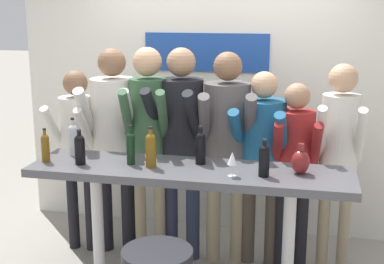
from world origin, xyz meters
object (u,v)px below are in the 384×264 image
(person_center_left, at_px, (148,128))
(wine_bottle_1, at_px, (131,147))
(person_center, at_px, (181,131))
(wine_bottle_2, at_px, (80,148))
(person_rightmost, at_px, (339,144))
(person_center_right, at_px, (227,135))
(person_right, at_px, (262,149))
(wine_bottle_0, at_px, (73,138))
(wine_bottle_3, at_px, (151,148))
(tasting_table, at_px, (189,189))
(decorative_vase, at_px, (300,162))
(person_left, at_px, (114,129))
(wine_glass_0, at_px, (232,159))
(wine_bottle_5, at_px, (264,159))
(person_far_right, at_px, (295,156))
(person_far_left, at_px, (78,140))
(wine_bottle_6, at_px, (45,146))
(wine_bottle_4, at_px, (200,146))

(person_center_left, relative_size, wine_bottle_1, 6.21)
(person_center, relative_size, wine_bottle_2, 6.95)
(person_rightmost, bearing_deg, person_center_right, -177.95)
(person_right, distance_m, wine_bottle_0, 1.53)
(person_center_left, distance_m, wine_bottle_3, 0.63)
(person_center_left, xyz_separation_m, wine_bottle_3, (0.20, -0.60, -0.01))
(tasting_table, relative_size, decorative_vase, 10.80)
(person_left, xyz_separation_m, wine_glass_0, (1.15, -0.75, 0.02))
(wine_bottle_2, height_order, wine_bottle_3, wine_bottle_3)
(wine_bottle_5, bearing_deg, wine_glass_0, -166.39)
(person_right, xyz_separation_m, person_far_right, (0.27, -0.04, -0.04))
(wine_bottle_5, bearing_deg, person_right, 96.00)
(person_far_left, distance_m, wine_glass_0, 1.64)
(wine_bottle_0, relative_size, wine_bottle_2, 1.14)
(wine_bottle_2, xyz_separation_m, wine_glass_0, (1.15, -0.05, -0.00))
(person_center_left, bearing_deg, person_far_right, -5.98)
(wine_bottle_1, height_order, wine_bottle_6, wine_bottle_1)
(person_center_right, xyz_separation_m, wine_bottle_2, (-0.99, -0.72, 0.02))
(wine_bottle_1, bearing_deg, person_center, 69.09)
(person_far_left, distance_m, wine_bottle_0, 0.51)
(person_center_left, xyz_separation_m, person_center, (0.27, 0.06, -0.03))
(wine_glass_0, bearing_deg, wine_bottle_6, 177.89)
(person_right, bearing_deg, person_far_left, -172.52)
(wine_bottle_2, xyz_separation_m, wine_bottle_4, (0.88, 0.20, 0.01))
(wine_bottle_4, bearing_deg, person_rightmost, 27.17)
(person_left, height_order, decorative_vase, person_left)
(person_rightmost, height_order, wine_bottle_4, person_rightmost)
(wine_bottle_1, height_order, wine_bottle_5, wine_bottle_1)
(person_far_left, height_order, person_right, person_right)
(person_rightmost, height_order, decorative_vase, person_rightmost)
(person_center, height_order, decorative_vase, person_center)
(wine_glass_0, bearing_deg, person_far_left, 154.16)
(person_far_left, height_order, wine_bottle_4, person_far_left)
(wine_bottle_1, relative_size, wine_glass_0, 1.69)
(wine_bottle_5, height_order, wine_bottle_6, wine_bottle_5)
(person_center, xyz_separation_m, decorative_vase, (1.01, -0.58, -0.04))
(person_rightmost, bearing_deg, wine_bottle_4, -151.21)
(person_far_right, distance_m, wine_bottle_0, 1.78)
(person_far_right, bearing_deg, person_left, 174.09)
(person_center, xyz_separation_m, wine_bottle_3, (-0.07, -0.66, 0.02))
(wine_bottle_3, distance_m, decorative_vase, 1.08)
(person_center_left, relative_size, person_center, 1.00)
(person_left, distance_m, person_center, 0.60)
(person_right, xyz_separation_m, wine_bottle_2, (-1.29, -0.73, 0.13))
(person_rightmost, distance_m, wine_bottle_1, 1.66)
(person_far_left, distance_m, wine_bottle_2, 0.75)
(wine_bottle_1, bearing_deg, decorative_vase, 1.53)
(wine_bottle_3, xyz_separation_m, wine_glass_0, (0.61, -0.09, -0.02))
(person_center_left, distance_m, wine_bottle_6, 0.89)
(wine_bottle_3, height_order, wine_glass_0, wine_bottle_3)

